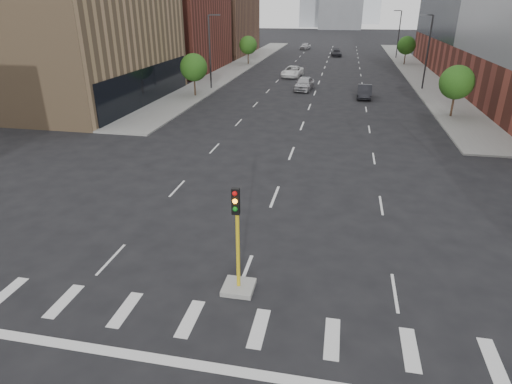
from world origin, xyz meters
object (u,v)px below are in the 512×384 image
(car_deep_right, at_px, (336,53))
(car_mid_right, at_px, (365,92))
(car_far_left, at_px, (292,72))
(car_near_left, at_px, (304,83))
(car_distant, at_px, (305,46))
(median_traffic_signal, at_px, (238,269))

(car_deep_right, bearing_deg, car_mid_right, -89.92)
(car_far_left, bearing_deg, car_near_left, -69.67)
(car_mid_right, height_order, car_deep_right, car_mid_right)
(car_near_left, bearing_deg, car_distant, 100.53)
(median_traffic_signal, bearing_deg, car_far_left, 94.65)
(car_far_left, bearing_deg, car_mid_right, -48.87)
(car_deep_right, xyz_separation_m, car_distant, (-7.81, 13.55, 0.10))
(car_distant, bearing_deg, median_traffic_signal, -77.25)
(car_near_left, height_order, car_deep_right, car_near_left)
(median_traffic_signal, relative_size, car_far_left, 0.77)
(car_mid_right, bearing_deg, car_deep_right, 97.75)
(car_near_left, bearing_deg, car_mid_right, -20.80)
(car_near_left, distance_m, car_distant, 53.73)
(car_deep_right, height_order, car_distant, car_distant)
(car_far_left, xyz_separation_m, car_deep_right, (5.83, 29.36, -0.09))
(median_traffic_signal, xyz_separation_m, car_deep_right, (1.50, 82.63, -0.27))
(car_far_left, bearing_deg, car_deep_right, 84.12)
(car_mid_right, bearing_deg, car_far_left, 127.72)
(median_traffic_signal, relative_size, car_mid_right, 0.95)
(car_far_left, height_order, car_distant, car_distant)
(car_far_left, distance_m, car_distant, 42.96)
(median_traffic_signal, distance_m, car_deep_right, 82.65)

